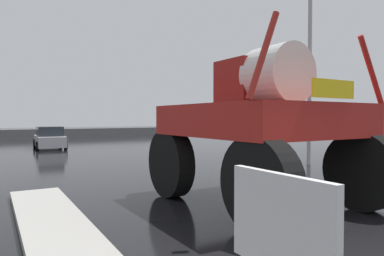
{
  "coord_description": "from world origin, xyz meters",
  "views": [
    {
      "loc": [
        -4.71,
        -2.12,
        2.13
      ],
      "look_at": [
        1.0,
        7.77,
        1.79
      ],
      "focal_mm": 32.63,
      "sensor_mm": 36.0,
      "label": 1
    }
  ],
  "objects_px": {
    "streetlight_near_right": "(312,53)",
    "oversize_sprayer": "(260,126)",
    "sedan_ahead": "(50,138)",
    "traffic_signal_near_right": "(264,98)"
  },
  "relations": [
    {
      "from": "oversize_sprayer",
      "to": "streetlight_near_right",
      "type": "height_order",
      "value": "streetlight_near_right"
    },
    {
      "from": "sedan_ahead",
      "to": "traffic_signal_near_right",
      "type": "distance_m",
      "value": 15.89
    },
    {
      "from": "traffic_signal_near_right",
      "to": "streetlight_near_right",
      "type": "bearing_deg",
      "value": 0.38
    },
    {
      "from": "sedan_ahead",
      "to": "streetlight_near_right",
      "type": "bearing_deg",
      "value": -145.5
    },
    {
      "from": "sedan_ahead",
      "to": "traffic_signal_near_right",
      "type": "relative_size",
      "value": 1.04
    },
    {
      "from": "streetlight_near_right",
      "to": "oversize_sprayer",
      "type": "bearing_deg",
      "value": -147.3
    },
    {
      "from": "sedan_ahead",
      "to": "traffic_signal_near_right",
      "type": "xyz_separation_m",
      "value": [
        6.31,
        -14.42,
        2.2
      ]
    },
    {
      "from": "oversize_sprayer",
      "to": "streetlight_near_right",
      "type": "xyz_separation_m",
      "value": [
        6.83,
        4.39,
        3.11
      ]
    },
    {
      "from": "sedan_ahead",
      "to": "oversize_sprayer",
      "type": "bearing_deg",
      "value": -170.9
    },
    {
      "from": "oversize_sprayer",
      "to": "sedan_ahead",
      "type": "relative_size",
      "value": 1.29
    }
  ]
}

